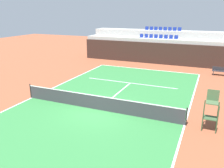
# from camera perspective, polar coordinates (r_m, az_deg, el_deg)

# --- Properties ---
(ground_plane) EXTENTS (80.00, 80.00, 0.00)m
(ground_plane) POSITION_cam_1_polar(r_m,az_deg,el_deg) (15.35, -3.45, -6.28)
(ground_plane) COLOR brown
(court_surface) EXTENTS (11.00, 24.00, 0.01)m
(court_surface) POSITION_cam_1_polar(r_m,az_deg,el_deg) (15.34, -3.45, -6.26)
(court_surface) COLOR #2D7238
(court_surface) RESTS_ON ground_plane
(baseline_far) EXTENTS (11.00, 0.10, 0.00)m
(baseline_far) POSITION_cam_1_polar(r_m,az_deg,el_deg) (26.02, 8.48, 3.55)
(baseline_far) COLOR white
(baseline_far) RESTS_ON court_surface
(sideline_left) EXTENTS (0.10, 24.00, 0.00)m
(sideline_left) POSITION_cam_1_polar(r_m,az_deg,el_deg) (18.30, -18.90, -3.19)
(sideline_left) COLOR white
(sideline_left) RESTS_ON court_surface
(sideline_right) EXTENTS (0.10, 24.00, 0.00)m
(sideline_right) POSITION_cam_1_polar(r_m,az_deg,el_deg) (13.97, 17.24, -9.53)
(sideline_right) COLOR white
(sideline_right) RESTS_ON court_surface
(service_line_far) EXTENTS (8.26, 0.10, 0.00)m
(service_line_far) POSITION_cam_1_polar(r_m,az_deg,el_deg) (20.89, 4.46, 0.25)
(service_line_far) COLOR white
(service_line_far) RESTS_ON court_surface
(centre_service_line) EXTENTS (0.10, 6.40, 0.00)m
(centre_service_line) POSITION_cam_1_polar(r_m,az_deg,el_deg) (18.05, 1.12, -2.50)
(centre_service_line) COLOR white
(centre_service_line) RESTS_ON court_surface
(back_wall) EXTENTS (18.48, 0.30, 2.51)m
(back_wall) POSITION_cam_1_polar(r_m,az_deg,el_deg) (28.90, 10.32, 7.36)
(back_wall) COLOR black
(back_wall) RESTS_ON ground_plane
(stands_tier_lower) EXTENTS (18.48, 2.40, 2.92)m
(stands_tier_lower) POSITION_cam_1_polar(r_m,az_deg,el_deg) (30.17, 10.95, 8.13)
(stands_tier_lower) COLOR #9E9E99
(stands_tier_lower) RESTS_ON ground_plane
(stands_tier_upper) EXTENTS (18.48, 2.40, 3.69)m
(stands_tier_upper) POSITION_cam_1_polar(r_m,az_deg,el_deg) (32.44, 11.95, 9.39)
(stands_tier_upper) COLOR #9E9E99
(stands_tier_upper) RESTS_ON ground_plane
(seating_row_lower) EXTENTS (4.76, 0.44, 0.44)m
(seating_row_lower) POSITION_cam_1_polar(r_m,az_deg,el_deg) (30.06, 11.17, 11.14)
(seating_row_lower) COLOR navy
(seating_row_lower) RESTS_ON stands_tier_lower
(seating_row_upper) EXTENTS (4.76, 0.44, 0.44)m
(seating_row_upper) POSITION_cam_1_polar(r_m,az_deg,el_deg) (32.33, 12.21, 12.87)
(seating_row_upper) COLOR navy
(seating_row_upper) RESTS_ON stands_tier_upper
(tennis_net) EXTENTS (11.08, 0.08, 1.07)m
(tennis_net) POSITION_cam_1_polar(r_m,az_deg,el_deg) (15.15, -3.49, -4.51)
(tennis_net) COLOR black
(tennis_net) RESTS_ON court_surface
(umpire_chair) EXTENTS (0.76, 0.66, 2.20)m
(umpire_chair) POSITION_cam_1_polar(r_m,az_deg,el_deg) (13.52, 22.99, -5.63)
(umpire_chair) COLOR #334C2D
(umpire_chair) RESTS_ON ground_plane
(player_bench) EXTENTS (1.50, 0.40, 0.85)m
(player_bench) POSITION_cam_1_polar(r_m,az_deg,el_deg) (25.54, 24.83, 2.99)
(player_bench) COLOR #232328
(player_bench) RESTS_ON ground_plane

